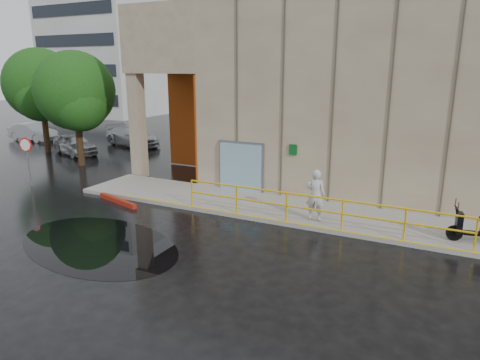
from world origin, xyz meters
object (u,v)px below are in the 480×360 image
(person, at_px, (315,195))
(car_a, at_px, (75,144))
(tree_near, at_px, (76,94))
(scooter, at_px, (479,219))
(car_b, at_px, (33,132))
(stop_sign, at_px, (26,150))
(red_curb, at_px, (118,201))
(car_c, at_px, (132,136))
(tree_far, at_px, (40,87))

(person, xyz_separation_m, car_a, (-17.03, 5.41, -0.41))
(person, xyz_separation_m, tree_near, (-14.16, 3.22, 2.85))
(scooter, xyz_separation_m, car_a, (-21.96, 5.17, -0.24))
(car_b, bearing_deg, person, -107.71)
(scooter, distance_m, stop_sign, 18.03)
(car_a, height_order, tree_near, tree_near)
(red_curb, xyz_separation_m, tree_near, (-6.37, 4.36, 3.81))
(scooter, height_order, stop_sign, stop_sign)
(red_curb, distance_m, car_a, 11.34)
(stop_sign, distance_m, car_c, 10.78)
(scooter, distance_m, car_b, 29.74)
(person, distance_m, red_curb, 7.93)
(car_a, distance_m, car_b, 7.21)
(person, bearing_deg, car_c, -36.63)
(person, distance_m, car_a, 17.87)
(red_curb, xyz_separation_m, car_a, (-9.24, 6.54, 0.55))
(car_b, bearing_deg, car_c, -78.54)
(stop_sign, bearing_deg, car_c, 115.08)
(car_a, bearing_deg, stop_sign, -128.25)
(scooter, relative_size, car_c, 0.36)
(scooter, distance_m, car_c, 22.66)
(person, height_order, car_b, person)
(car_b, height_order, tree_near, tree_near)
(stop_sign, height_order, tree_near, tree_near)
(car_c, relative_size, tree_near, 0.76)
(red_curb, height_order, tree_far, tree_far)
(stop_sign, xyz_separation_m, red_curb, (5.25, -0.14, -1.58))
(person, xyz_separation_m, tree_far, (-19.06, 5.04, 3.04))
(red_curb, bearing_deg, car_c, 127.36)
(red_curb, height_order, car_a, car_a)
(tree_far, bearing_deg, red_curb, -28.73)
(scooter, relative_size, car_b, 0.42)
(tree_far, bearing_deg, stop_sign, -45.07)
(tree_near, height_order, tree_far, tree_far)
(person, relative_size, car_b, 0.45)
(person, height_order, car_a, person)
(tree_near, bearing_deg, red_curb, -34.37)
(car_b, bearing_deg, car_a, -109.04)
(person, relative_size, tree_near, 0.29)
(scooter, relative_size, red_curb, 0.70)
(scooter, height_order, red_curb, scooter)
(car_a, xyz_separation_m, car_b, (-6.80, 2.41, 0.01))
(car_b, bearing_deg, red_curb, -118.71)
(stop_sign, bearing_deg, tree_far, 145.04)
(person, bearing_deg, car_a, -23.59)
(car_b, relative_size, tree_far, 0.61)
(red_curb, relative_size, car_b, 0.60)
(car_a, xyz_separation_m, tree_far, (-2.03, -0.36, 3.44))
(person, height_order, stop_sign, stop_sign)
(stop_sign, bearing_deg, scooter, 14.03)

